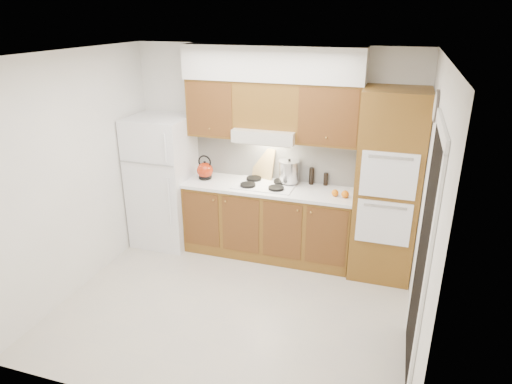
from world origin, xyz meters
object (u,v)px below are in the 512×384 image
oven_cabinet (388,187)px  kettle (205,170)px  fridge (163,181)px  stock_pot (289,172)px

oven_cabinet → kettle: (-2.26, 0.03, -0.05)m
fridge → kettle: 0.62m
fridge → kettle: fridge is taller
fridge → stock_pot: 1.68m
oven_cabinet → kettle: 2.26m
fridge → kettle: size_ratio=8.23×
oven_cabinet → stock_pot: 1.21m
kettle → stock_pot: 1.08m
oven_cabinet → kettle: oven_cabinet is taller
oven_cabinet → kettle: size_ratio=10.53×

